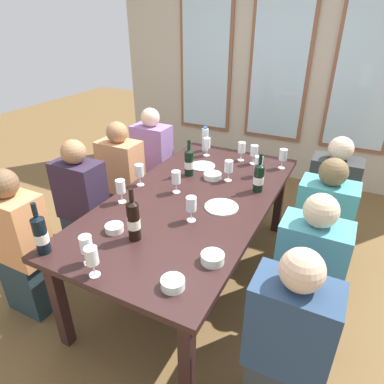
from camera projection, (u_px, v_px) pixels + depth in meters
ground_plane at (193, 274)px, 2.84m from camera, size 12.00×12.00×0.00m
back_wall_with_windows at (280, 60)px, 3.96m from camera, size 4.28×0.10×2.90m
dining_table at (193, 205)px, 2.52m from camera, size 1.08×2.11×0.74m
white_plate_0 at (203, 166)px, 2.98m from camera, size 0.22×0.22×0.01m
white_plate_1 at (221, 207)px, 2.35m from camera, size 0.24×0.24×0.01m
wine_bottle_0 at (134, 220)px, 1.97m from camera, size 0.08×0.08×0.34m
wine_bottle_1 at (259, 177)px, 2.52m from camera, size 0.08×0.08×0.30m
wine_bottle_2 at (41, 234)px, 1.87m from camera, size 0.08×0.08×0.32m
wine_bottle_3 at (189, 162)px, 2.78m from camera, size 0.08×0.08×0.31m
tasting_bowl_0 at (114, 228)px, 2.09m from camera, size 0.11×0.11×0.04m
tasting_bowl_1 at (212, 258)px, 1.83m from camera, size 0.13×0.13×0.05m
tasting_bowl_2 at (173, 283)px, 1.66m from camera, size 0.12×0.12×0.05m
tasting_bowl_3 at (212, 176)px, 2.76m from camera, size 0.15×0.15×0.05m
water_bottle at (205, 140)px, 3.28m from camera, size 0.06×0.06×0.24m
wine_glass_0 at (242, 148)px, 3.05m from camera, size 0.07×0.07×0.17m
wine_glass_1 at (139, 171)px, 2.61m from camera, size 0.07×0.07×0.17m
wine_glass_2 at (207, 143)px, 3.16m from camera, size 0.07×0.07×0.17m
wine_glass_3 at (283, 156)px, 2.90m from camera, size 0.07×0.07×0.17m
wine_glass_4 at (191, 205)px, 2.16m from camera, size 0.07×0.07×0.17m
wine_glass_5 at (92, 256)px, 1.69m from camera, size 0.07×0.07×0.17m
wine_glass_6 at (86, 245)px, 1.78m from camera, size 0.07×0.07×0.17m
wine_glass_7 at (229, 167)px, 2.68m from camera, size 0.07×0.07×0.17m
wine_glass_8 at (254, 152)px, 2.99m from camera, size 0.07×0.07×0.17m
wine_glass_9 at (120, 187)px, 2.37m from camera, size 0.07×0.07×0.17m
wine_glass_10 at (259, 162)px, 2.76m from camera, size 0.07×0.07×0.17m
wine_glass_11 at (176, 178)px, 2.50m from camera, size 0.07×0.07×0.17m
seated_person_0 at (22, 248)px, 2.30m from camera, size 0.38×0.24×1.11m
seated_person_1 at (286, 350)px, 1.61m from camera, size 0.38×0.24×1.11m
seated_person_2 at (83, 208)px, 2.77m from camera, size 0.38×0.24×1.11m
seated_person_3 at (306, 281)px, 2.02m from camera, size 0.38×0.24×1.11m
seated_person_4 at (122, 182)px, 3.19m from camera, size 0.38×0.24×1.11m
seated_person_5 at (320, 233)px, 2.45m from camera, size 0.38×0.24×1.11m
seated_person_6 at (153, 163)px, 3.61m from camera, size 0.38×0.24×1.11m
seated_person_7 at (329, 204)px, 2.83m from camera, size 0.38×0.24×1.11m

